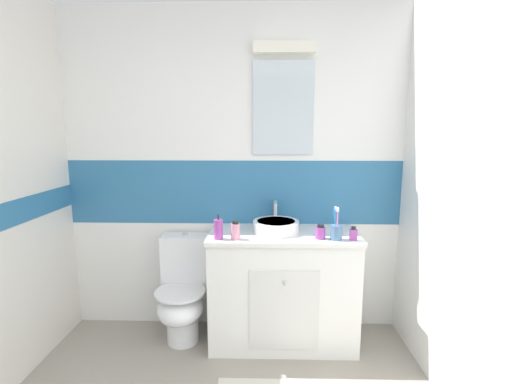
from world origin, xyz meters
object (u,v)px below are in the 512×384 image
object	(u,v)px
sink_basin	(276,226)
lotion_bottle_short	(235,231)
toothbrush_cup	(336,231)
perfume_flask_small	(353,234)
hair_gel_jar	(320,232)
soap_dispenser	(218,229)
toilet	(183,293)

from	to	relation	value
sink_basin	lotion_bottle_short	bearing A→B (deg)	-145.98
toothbrush_cup	perfume_flask_small	bearing A→B (deg)	-4.69
sink_basin	hair_gel_jar	size ratio (longest dim) A/B	3.80
hair_gel_jar	perfume_flask_small	xyz separation A→B (m)	(0.22, -0.03, -0.00)
soap_dispenser	perfume_flask_small	bearing A→B (deg)	-0.35
toilet	perfume_flask_small	xyz separation A→B (m)	(1.21, -0.19, 0.53)
toothbrush_cup	lotion_bottle_short	bearing A→B (deg)	-179.87
toilet	toothbrush_cup	xyz separation A→B (m)	(1.10, -0.18, 0.54)
toilet	lotion_bottle_short	size ratio (longest dim) A/B	6.27
lotion_bottle_short	perfume_flask_small	size ratio (longest dim) A/B	1.33
sink_basin	perfume_flask_small	xyz separation A→B (m)	(0.51, -0.20, -0.00)
sink_basin	toothbrush_cup	distance (m)	0.44
toilet	hair_gel_jar	xyz separation A→B (m)	(1.00, -0.16, 0.53)
toothbrush_cup	hair_gel_jar	world-z (taller)	toothbrush_cup
toilet	soap_dispenser	world-z (taller)	soap_dispenser
sink_basin	hair_gel_jar	distance (m)	0.34
lotion_bottle_short	perfume_flask_small	xyz separation A→B (m)	(0.80, -0.01, -0.01)
perfume_flask_small	sink_basin	bearing A→B (deg)	158.96
perfume_flask_small	lotion_bottle_short	bearing A→B (deg)	179.45
toilet	hair_gel_jar	size ratio (longest dim) A/B	7.96
hair_gel_jar	perfume_flask_small	bearing A→B (deg)	-8.49
toilet	lotion_bottle_short	distance (m)	0.71
toothbrush_cup	soap_dispenser	distance (m)	0.80
hair_gel_jar	sink_basin	bearing A→B (deg)	150.95
toothbrush_cup	lotion_bottle_short	world-z (taller)	toothbrush_cup
sink_basin	lotion_bottle_short	size ratio (longest dim) A/B	2.99
sink_basin	toothbrush_cup	bearing A→B (deg)	-25.17
soap_dispenser	hair_gel_jar	world-z (taller)	soap_dispenser
soap_dispenser	hair_gel_jar	size ratio (longest dim) A/B	1.76
toilet	toothbrush_cup	world-z (taller)	toothbrush_cup
sink_basin	lotion_bottle_short	xyz separation A→B (m)	(-0.28, -0.19, 0.01)
sink_basin	hair_gel_jar	xyz separation A→B (m)	(0.30, -0.17, -0.00)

